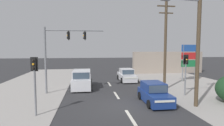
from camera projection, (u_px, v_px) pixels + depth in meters
name	position (u px, v px, depth m)	size (l,w,h in m)	color
ground_plane	(124.00, 106.00, 12.31)	(140.00, 140.00, 0.00)	#303033
lane_dash_near	(130.00, 117.00, 10.34)	(0.20, 2.40, 0.01)	silver
lane_dash_mid	(116.00, 95.00, 15.27)	(0.20, 2.40, 0.01)	silver
lane_dash_far	(109.00, 84.00, 20.21)	(0.20, 2.40, 0.01)	silver
kerb_right_verge	(218.00, 94.00, 15.56)	(10.00, 44.00, 0.02)	#A39E99
kerb_left_verge	(18.00, 96.00, 15.06)	(8.00, 40.00, 0.02)	#A39E99
utility_pole_foreground_right	(197.00, 29.00, 11.80)	(3.78, 0.62, 10.08)	#4C3D2B
utility_pole_midground_right	(165.00, 44.00, 16.99)	(1.80, 0.26, 8.59)	#4C3D2B
traffic_signal_mast	(60.00, 48.00, 15.69)	(5.29, 0.50, 6.00)	slate
pedestal_signal_right_kerb	(186.00, 68.00, 14.98)	(0.44, 0.29, 3.56)	slate
pedestal_signal_left_kerb	(35.00, 76.00, 10.35)	(0.44, 0.30, 3.56)	slate
shopping_plaza_sign	(189.00, 58.00, 21.63)	(2.10, 0.16, 4.60)	slate
shopfront_wall_far	(168.00, 62.00, 29.51)	(12.00, 1.00, 3.60)	#A39384
sedan_kerbside_parked	(126.00, 75.00, 22.10)	(1.91, 4.25, 1.56)	silver
hatchback_oncoming_near	(154.00, 94.00, 13.08)	(1.83, 3.66, 1.53)	navy
suv_oncoming_mid	(82.00, 80.00, 18.00)	(2.12, 4.57, 1.90)	silver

